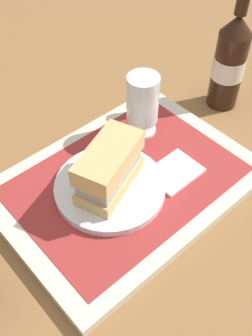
% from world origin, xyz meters
% --- Properties ---
extents(ground_plane, '(3.00, 3.00, 0.00)m').
position_xyz_m(ground_plane, '(0.00, 0.00, 0.00)').
color(ground_plane, olive).
extents(tray, '(0.44, 0.32, 0.02)m').
position_xyz_m(tray, '(0.00, 0.00, 0.01)').
color(tray, beige).
rests_on(tray, ground_plane).
extents(placemat, '(0.38, 0.27, 0.00)m').
position_xyz_m(placemat, '(0.00, 0.00, 0.02)').
color(placemat, '#9E2D2D').
rests_on(placemat, tray).
extents(plate, '(0.19, 0.19, 0.01)m').
position_xyz_m(plate, '(-0.04, -0.00, 0.03)').
color(plate, white).
rests_on(plate, placemat).
extents(sandwich, '(0.14, 0.11, 0.08)m').
position_xyz_m(sandwich, '(-0.03, 0.00, 0.08)').
color(sandwich, tan).
rests_on(sandwich, plate).
extents(beer_glass, '(0.06, 0.06, 0.12)m').
position_xyz_m(beer_glass, '(0.11, 0.07, 0.09)').
color(beer_glass, silver).
rests_on(beer_glass, placemat).
extents(napkin_folded, '(0.09, 0.07, 0.01)m').
position_xyz_m(napkin_folded, '(0.07, -0.05, 0.02)').
color(napkin_folded, white).
rests_on(napkin_folded, placemat).
extents(beer_bottle, '(0.07, 0.07, 0.27)m').
position_xyz_m(beer_bottle, '(0.31, 0.04, 0.10)').
color(beer_bottle, black).
rests_on(beer_bottle, ground_plane).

